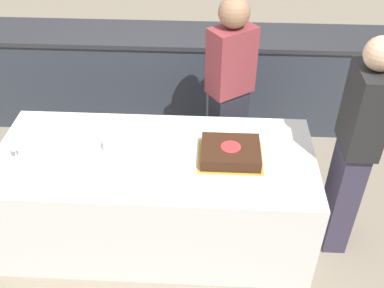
{
  "coord_description": "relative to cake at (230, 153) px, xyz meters",
  "views": [
    {
      "loc": [
        0.38,
        -2.29,
        2.62
      ],
      "look_at": [
        0.25,
        0.0,
        0.85
      ],
      "focal_mm": 42.0,
      "sensor_mm": 36.0,
      "label": 1
    }
  ],
  "objects": [
    {
      "name": "utensil_pile",
      "position": [
        -0.37,
        -0.37,
        -0.03
      ],
      "size": [
        0.15,
        0.08,
        0.02
      ],
      "color": "white",
      "rests_on": "dining_table"
    },
    {
      "name": "ground_plane",
      "position": [
        -0.5,
        0.0,
        -0.79
      ],
      "size": [
        14.0,
        14.0,
        0.0
      ],
      "primitive_type": "plane",
      "color": "gray"
    },
    {
      "name": "wine_glass",
      "position": [
        -1.39,
        -0.09,
        0.07
      ],
      "size": [
        0.07,
        0.07,
        0.17
      ],
      "color": "white",
      "rests_on": "dining_table"
    },
    {
      "name": "dining_table",
      "position": [
        -0.5,
        0.0,
        -0.42
      ],
      "size": [
        2.14,
        0.94,
        0.75
      ],
      "color": "silver",
      "rests_on": "ground_plane"
    },
    {
      "name": "back_counter",
      "position": [
        -0.5,
        1.55,
        -0.33
      ],
      "size": [
        4.4,
        0.58,
        0.92
      ],
      "color": "#333842",
      "rests_on": "ground_plane"
    },
    {
      "name": "side_plate_near_cake",
      "position": [
        -0.07,
        0.33,
        -0.04
      ],
      "size": [
        0.19,
        0.19,
        0.0
      ],
      "color": "white",
      "rests_on": "dining_table"
    },
    {
      "name": "cake",
      "position": [
        0.0,
        0.0,
        0.0
      ],
      "size": [
        0.42,
        0.35,
        0.09
      ],
      "color": "gold",
      "rests_on": "dining_table"
    },
    {
      "name": "person_cutting_cake",
      "position": [
        -0.0,
        0.69,
        0.05
      ],
      "size": [
        0.38,
        0.36,
        1.57
      ],
      "rotation": [
        0.0,
        0.0,
        -2.51
      ],
      "color": "#282833",
      "rests_on": "ground_plane"
    },
    {
      "name": "person_seated_right",
      "position": [
        0.79,
        0.0,
        0.05
      ],
      "size": [
        0.2,
        0.34,
        1.61
      ],
      "rotation": [
        0.0,
        0.0,
        -1.57
      ],
      "color": "#383347",
      "rests_on": "ground_plane"
    },
    {
      "name": "plate_stack",
      "position": [
        -0.75,
        0.06,
        -0.0
      ],
      "size": [
        0.21,
        0.21,
        0.08
      ],
      "color": "white",
      "rests_on": "dining_table"
    }
  ]
}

